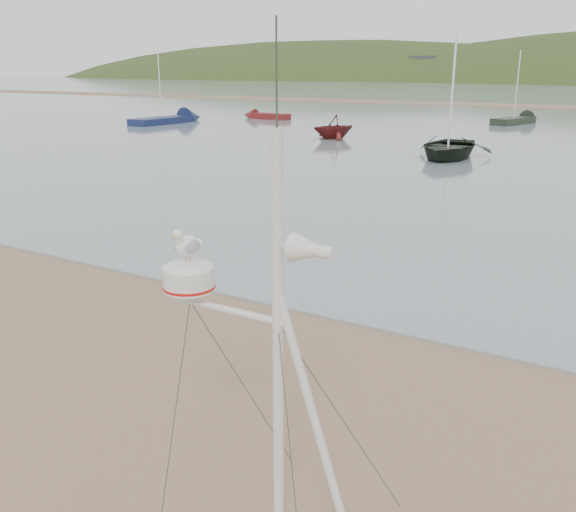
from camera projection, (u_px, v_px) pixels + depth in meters
The scene contains 7 objects.
ground at pixel (122, 411), 7.80m from camera, with size 560.00×560.00×0.00m, color brown.
mast_rig at pixel (270, 433), 5.40m from camera, with size 2.03×2.16×4.57m.
boat_dark at pixel (451, 104), 28.66m from camera, with size 3.60×1.04×5.04m, color black.
boat_red at pixel (334, 116), 37.01m from camera, with size 2.39×1.46×2.77m, color #5B1514.
sailboat_blue_near at pixel (179, 119), 48.92m from camera, with size 2.10×7.36×7.24m.
dinghy_red_far at pixel (261, 116), 52.17m from camera, with size 4.67×1.42×1.12m.
sailboat_dark_mid at pixel (523, 120), 48.02m from camera, with size 3.13×6.10×5.94m.
Camera 1 is at (5.32, -4.83, 4.20)m, focal length 38.00 mm.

